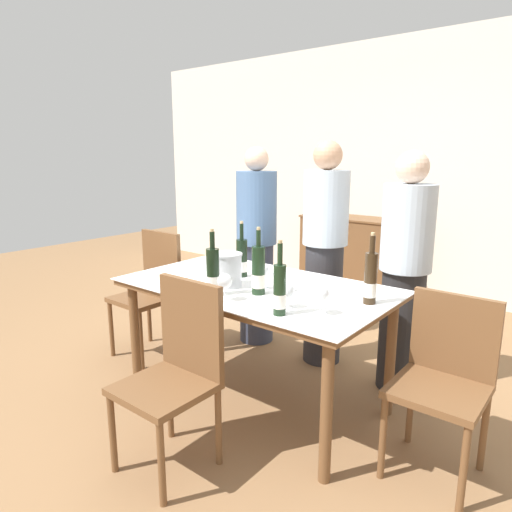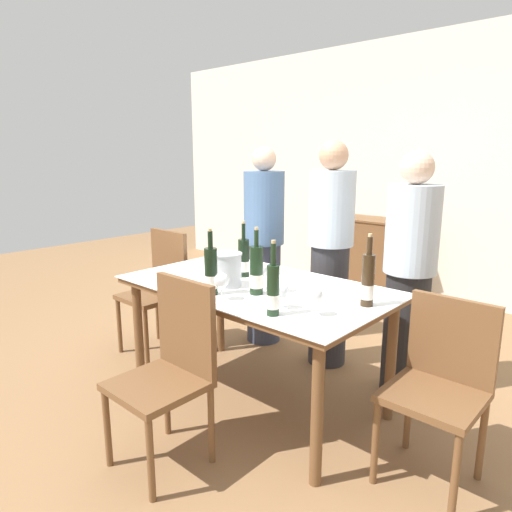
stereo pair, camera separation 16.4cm
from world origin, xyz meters
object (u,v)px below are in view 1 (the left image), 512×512
Objects in this scene: chair_near_front at (177,364)px; person_host at (256,247)px; wine_bottle_4 at (242,259)px; dining_table at (256,297)px; wine_glass_0 at (321,295)px; person_guest_right at (405,275)px; wine_bottle_1 at (370,279)px; chair_left_end at (152,285)px; wine_bottle_0 at (258,272)px; person_guest_left at (325,255)px; sideboard_cabinet at (349,253)px; wine_glass_1 at (262,271)px; ice_bucket at (227,269)px; wine_glass_2 at (225,282)px; wine_bottle_3 at (280,290)px; wine_bottle_2 at (213,273)px; wine_glass_3 at (286,291)px; chair_right_end at (445,372)px.

person_host reaches higher than chair_near_front.
dining_table is at bearing -25.79° from wine_bottle_4.
wine_glass_0 is 0.96m from person_guest_right.
wine_bottle_1 is 0.40× the size of chair_left_end.
wine_bottle_0 is 0.23× the size of person_guest_left.
wine_glass_1 is (0.81, -2.72, 0.46)m from sideboard_cabinet.
wine_glass_2 is (0.18, -0.21, -0.00)m from ice_bucket.
chair_near_front is (-0.07, -0.56, -0.37)m from wine_bottle_0.
person_host reaches higher than wine_bottle_0.
sideboard_cabinet is 2.79m from dining_table.
wine_glass_1 is 1.03× the size of wine_glass_2.
person_host reaches higher than wine_glass_2.
wine_bottle_3 reaches higher than ice_bucket.
wine_bottle_2 reaches higher than wine_bottle_3.
chair_near_front is at bearing -136.31° from wine_bottle_3.
wine_bottle_1 reaches higher than chair_near_front.
chair_left_end is (-1.25, 0.23, -0.36)m from wine_bottle_0.
sideboard_cabinet is at bearing 125.47° from person_guest_right.
wine_glass_1 reaches higher than wine_glass_3.
wine_bottle_1 is at bearing 22.44° from wine_bottle_0.
wine_bottle_0 reaches higher than wine_bottle_1.
wine_bottle_3 reaches higher than wine_glass_3.
wine_glass_2 is 1.20m from chair_right_end.
person_guest_right reaches higher than chair_left_end.
wine_glass_2 is (-0.52, -0.14, 0.01)m from wine_glass_0.
ice_bucket is at bearing -71.40° from wine_bottle_4.
wine_glass_0 is (1.31, -2.89, 0.45)m from sideboard_cabinet.
chair_left_end is at bearing 167.67° from wine_glass_3.
wine_bottle_1 is 0.24× the size of person_host.
wine_bottle_3 is at bearing -15.71° from chair_left_end.
wine_bottle_4 reaches higher than chair_near_front.
sideboard_cabinet is at bearing 125.50° from chair_right_end.
wine_bottle_0 is at bearing -157.56° from wine_bottle_1.
chair_right_end is (1.06, 0.43, -0.37)m from wine_glass_2.
person_host is at bearing 54.24° from chair_left_end.
wine_glass_0 is at bearing -20.06° from dining_table.
chair_right_end is at bearing 22.12° from wine_glass_2.
wine_bottle_1 is (1.43, -2.58, 0.49)m from sideboard_cabinet.
wine_bottle_1 is at bearing -85.20° from person_guest_right.
chair_right_end is (1.04, 0.13, -0.37)m from wine_glass_1.
wine_bottle_2 is at bearing -72.39° from ice_bucket.
wine_bottle_2 reaches higher than wine_glass_2.
sideboard_cabinet is 2.62m from chair_left_end.
wine_bottle_0 is 0.36m from wine_bottle_3.
person_guest_right is at bearing 54.64° from wine_glass_1.
chair_left_end is at bearing -125.76° from person_host.
chair_left_end reaches higher than chair_right_end.
wine_bottle_1 reaches higher than chair_left_end.
chair_right_end is at bearing 28.69° from wine_glass_0.
wine_bottle_2 is (0.06, -0.18, 0.02)m from ice_bucket.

